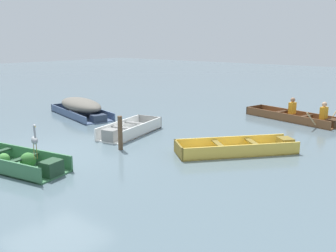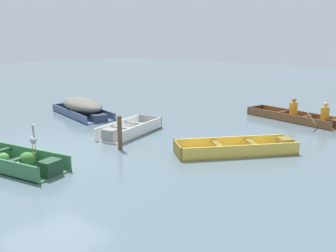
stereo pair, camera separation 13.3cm
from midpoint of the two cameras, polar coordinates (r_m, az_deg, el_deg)
ground_plane at (r=10.65m, az=-17.83°, el=-4.39°), size 80.00×80.00×0.00m
dinghy_green_foreground at (r=10.02m, az=-23.02°, el=-4.97°), size 3.39×1.62×0.42m
skiff_yellow_near_moored at (r=10.61m, az=10.66°, el=-3.37°), size 2.85×3.18×0.35m
skiff_slate_blue_mid_moored at (r=15.79m, az=-13.35°, el=2.93°), size 3.74×2.03×0.73m
skiff_white_far_moored at (r=12.39m, az=-6.39°, el=-0.72°), size 1.48×2.70×0.40m
rowboat_wooden_brown_with_crew at (r=15.27m, az=18.78°, el=1.36°), size 3.87×2.25×0.89m
heron_on_dinghy at (r=8.96m, az=-20.08°, el=-1.92°), size 0.45×0.25×0.84m
mooring_post at (r=10.70m, az=-7.65°, el=-1.06°), size 0.13×0.13×0.98m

